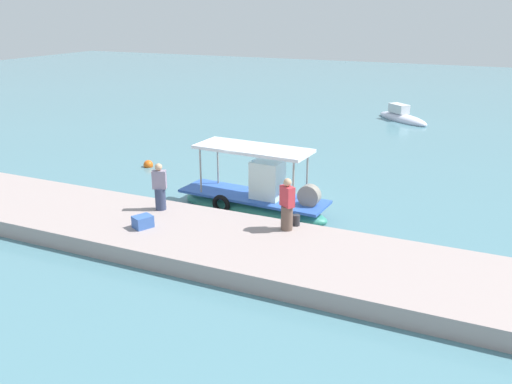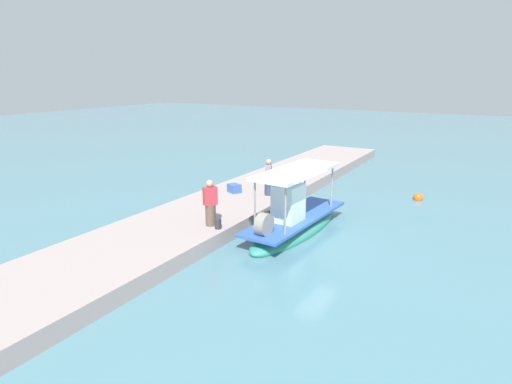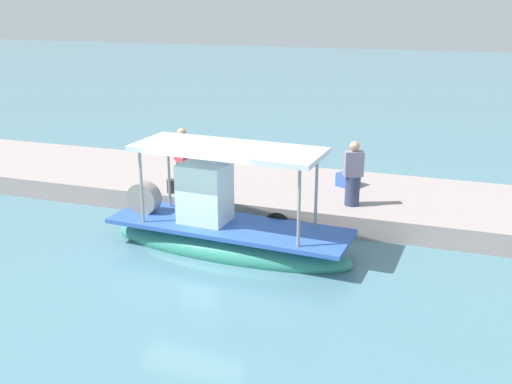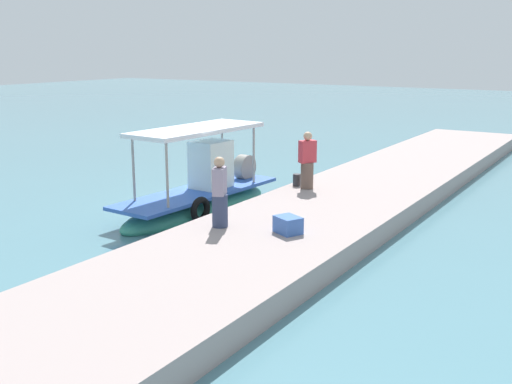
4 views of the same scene
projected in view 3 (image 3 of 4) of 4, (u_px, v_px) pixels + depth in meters
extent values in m
plane|color=slate|center=(204.00, 254.00, 13.89)|extent=(120.00, 120.00, 0.00)
cube|color=#A3928E|center=(260.00, 191.00, 17.51)|extent=(36.00, 4.11, 0.56)
ellipsoid|color=teal|center=(229.00, 246.00, 14.11)|extent=(6.10, 2.00, 0.89)
cube|color=#315BB4|center=(229.00, 226.00, 13.95)|extent=(5.86, 1.98, 0.10)
cube|color=silver|center=(205.00, 195.00, 13.95)|extent=(1.15, 0.97, 1.50)
cylinder|color=gray|center=(142.00, 189.00, 13.83)|extent=(0.07, 0.07, 1.84)
cylinder|color=gray|center=(169.00, 175.00, 14.93)|extent=(0.07, 0.07, 1.84)
cylinder|color=gray|center=(299.00, 210.00, 12.44)|extent=(0.07, 0.07, 1.84)
cylinder|color=gray|center=(316.00, 193.00, 13.54)|extent=(0.07, 0.07, 1.84)
cube|color=white|center=(227.00, 149.00, 13.38)|extent=(4.44, 1.90, 0.12)
torus|color=black|center=(277.00, 227.00, 14.44)|extent=(0.75, 0.22, 0.74)
cylinder|color=gray|center=(144.00, 198.00, 14.65)|extent=(0.82, 0.40, 0.80)
cylinder|color=#323C5A|center=(352.00, 190.00, 15.36)|extent=(0.50, 0.50, 0.79)
cube|color=gray|center=(354.00, 164.00, 15.14)|extent=(0.54, 0.43, 0.65)
sphere|color=tan|center=(355.00, 146.00, 15.00)|extent=(0.26, 0.26, 0.26)
cylinder|color=brown|center=(183.00, 175.00, 16.69)|extent=(0.53, 0.53, 0.81)
cube|color=#CA3741|center=(182.00, 149.00, 16.46)|extent=(0.56, 0.49, 0.67)
sphere|color=tan|center=(182.00, 133.00, 16.32)|extent=(0.26, 0.26, 0.26)
cylinder|color=#2D2D33|center=(171.00, 186.00, 16.41)|extent=(0.24, 0.24, 0.37)
cube|color=#3960AF|center=(348.00, 179.00, 17.02)|extent=(0.68, 0.73, 0.39)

